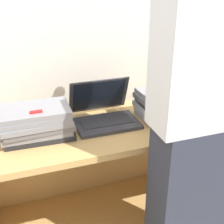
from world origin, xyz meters
TOP-DOWN VIEW (x-y plane):
  - wall_back at (0.00, 0.67)m, footprint 8.00×0.05m
  - cart at (0.00, 0.35)m, footprint 1.44×0.57m
  - laptop_open at (0.00, 0.33)m, footprint 0.35×0.31m
  - laptop_stack_left at (-0.38, 0.28)m, footprint 0.37×0.24m
  - laptop_stack_right at (0.38, 0.28)m, footprint 0.37×0.24m
  - person at (0.26, -0.17)m, footprint 0.40×0.53m
  - inventory_tag at (-0.38, 0.23)m, footprint 0.06×0.02m

SIDE VIEW (x-z plane):
  - cart at x=0.00m, z-range 0.00..0.66m
  - laptop_open at x=0.00m, z-range 0.59..0.82m
  - laptop_stack_left at x=-0.38m, z-range 0.66..0.82m
  - laptop_stack_right at x=0.38m, z-range 0.66..0.82m
  - inventory_tag at x=-0.38m, z-range 0.82..0.83m
  - person at x=0.26m, z-range 0.01..1.76m
  - wall_back at x=0.00m, z-range 0.00..2.40m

